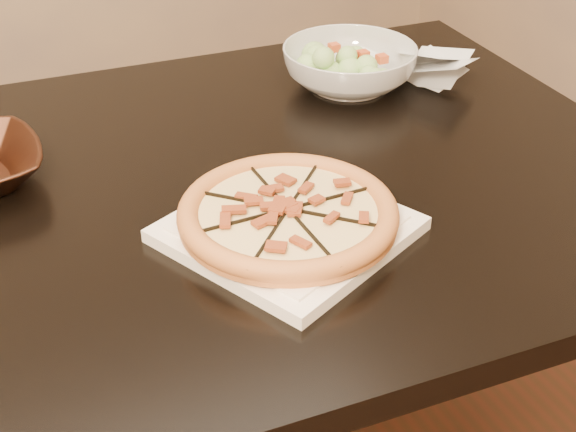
% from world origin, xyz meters
% --- Properties ---
extents(dining_table, '(1.50, 1.01, 0.75)m').
position_xyz_m(dining_table, '(0.15, -0.10, 0.65)').
color(dining_table, black).
rests_on(dining_table, floor).
extents(plate, '(0.35, 0.35, 0.02)m').
position_xyz_m(plate, '(0.26, -0.27, 0.76)').
color(plate, white).
rests_on(plate, dining_table).
extents(pizza, '(0.28, 0.28, 0.03)m').
position_xyz_m(pizza, '(0.26, -0.27, 0.78)').
color(pizza, '#C46327').
rests_on(pizza, plate).
extents(salad_bowl, '(0.29, 0.29, 0.07)m').
position_xyz_m(salad_bowl, '(0.56, 0.11, 0.79)').
color(salad_bowl, silver).
rests_on(salad_bowl, dining_table).
extents(salad, '(0.11, 0.11, 0.04)m').
position_xyz_m(salad, '(0.56, 0.11, 0.84)').
color(salad, '#9DC364').
rests_on(salad, salad_bowl).
extents(cling_film, '(0.16, 0.15, 0.05)m').
position_xyz_m(cling_film, '(0.71, 0.07, 0.78)').
color(cling_film, white).
rests_on(cling_film, dining_table).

